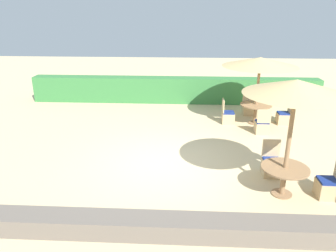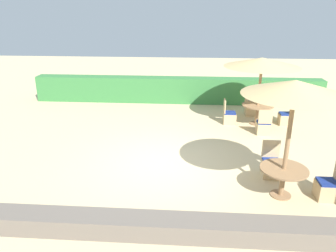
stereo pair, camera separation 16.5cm
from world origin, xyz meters
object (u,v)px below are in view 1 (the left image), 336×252
object	(u,v)px
patio_chair_back_right_west	(228,116)
patio_chair_front_right_east	(328,187)
patio_chair_front_right_north	(271,166)
round_table_back_right	(256,108)
patio_chair_back_right_north	(248,108)
round_table_front_right	(284,173)
patio_chair_back_right_east	(284,117)
patio_chair_back_right_south	(262,126)
parasol_front_right	(296,88)
parasol_back_right	(260,62)

from	to	relation	value
patio_chair_back_right_west	patio_chair_front_right_east	xyz separation A→B (m)	(1.75, -5.04, 0.00)
patio_chair_front_right_north	patio_chair_front_right_east	size ratio (longest dim) A/B	1.00
round_table_back_right	patio_chair_back_right_north	distance (m)	1.16
patio_chair_back_right_west	round_table_front_right	size ratio (longest dim) A/B	0.85
round_table_back_right	patio_chair_back_right_east	world-z (taller)	patio_chair_back_right_east
patio_chair_front_right_north	patio_chair_front_right_east	distance (m)	1.47
patio_chair_back_right_south	patio_chair_back_right_east	xyz separation A→B (m)	(1.03, 1.04, 0.00)
patio_chair_front_right_east	round_table_back_right	bearing A→B (deg)	8.02
round_table_back_right	patio_chair_back_right_east	bearing A→B (deg)	0.34
patio_chair_back_right_west	patio_chair_front_right_north	xyz separation A→B (m)	(0.68, -4.03, 0.00)
patio_chair_back_right_south	patio_chair_back_right_north	bearing A→B (deg)	92.52
patio_chair_back_right_north	patio_chair_back_right_west	size ratio (longest dim) A/B	1.00
patio_chair_back_right_north	parasol_front_right	bearing A→B (deg)	87.53
patio_chair_back_right_north	patio_chair_front_right_east	world-z (taller)	same
patio_chair_back_right_north	patio_chair_back_right_east	xyz separation A→B (m)	(1.13, -1.10, 0.00)
parasol_back_right	patio_chair_back_right_west	size ratio (longest dim) A/B	2.91
patio_chair_back_right_south	patio_chair_front_right_north	size ratio (longest dim) A/B	1.00
patio_chair_back_right_west	patio_chair_front_right_north	world-z (taller)	same
patio_chair_back_right_north	round_table_back_right	bearing A→B (deg)	92.65
patio_chair_back_right_west	round_table_front_right	xyz separation A→B (m)	(0.72, -5.00, 0.31)
patio_chair_back_right_south	round_table_front_right	xyz separation A→B (m)	(-0.36, -3.99, 0.31)
patio_chair_back_right_south	patio_chair_back_right_east	world-z (taller)	same
round_table_front_right	patio_chair_back_right_west	bearing A→B (deg)	98.15
patio_chair_front_right_north	round_table_front_right	bearing A→B (deg)	92.39
patio_chair_back_right_north	parasol_front_right	distance (m)	6.57
patio_chair_back_right_west	patio_chair_back_right_north	bearing A→B (deg)	139.20
parasol_back_right	patio_chair_back_right_south	distance (m)	2.31
round_table_back_right	patio_chair_back_right_north	world-z (taller)	patio_chair_back_right_north
patio_chair_back_right_north	patio_chair_back_right_west	bearing A→B (deg)	49.20
patio_chair_back_right_west	parasol_front_right	distance (m)	5.56
parasol_back_right	round_table_front_right	xyz separation A→B (m)	(-0.32, -5.03, -1.75)
parasol_front_right	patio_chair_back_right_west	bearing A→B (deg)	98.15
patio_chair_back_right_north	patio_chair_back_right_west	xyz separation A→B (m)	(-0.98, -1.14, 0.00)
patio_chair_back_right_south	patio_chair_back_right_west	size ratio (longest dim) A/B	1.00
patio_chair_back_right_north	patio_chair_back_right_south	distance (m)	2.14
patio_chair_front_right_north	patio_chair_back_right_north	bearing A→B (deg)	-93.38
patio_chair_back_right_east	parasol_back_right	bearing A→B (deg)	90.34
parasol_back_right	patio_chair_back_right_east	world-z (taller)	parasol_back_right
parasol_back_right	patio_chair_front_right_north	distance (m)	4.57
patio_chair_back_right_north	patio_chair_front_right_east	size ratio (longest dim) A/B	1.00
parasol_front_right	patio_chair_back_right_east	bearing A→B (deg)	74.53
patio_chair_back_right_west	patio_chair_front_right_east	world-z (taller)	same
parasol_front_right	parasol_back_right	bearing A→B (deg)	86.40
parasol_back_right	parasol_front_right	world-z (taller)	parasol_front_right
round_table_back_right	round_table_front_right	world-z (taller)	round_table_back_right
patio_chair_back_right_north	patio_chair_front_right_east	bearing A→B (deg)	97.06
patio_chair_back_right_north	patio_chair_front_right_north	size ratio (longest dim) A/B	1.00
round_table_back_right	patio_chair_back_right_east	distance (m)	1.13
parasol_back_right	patio_chair_back_right_south	world-z (taller)	parasol_back_right
round_table_front_right	patio_chair_back_right_south	bearing A→B (deg)	84.86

